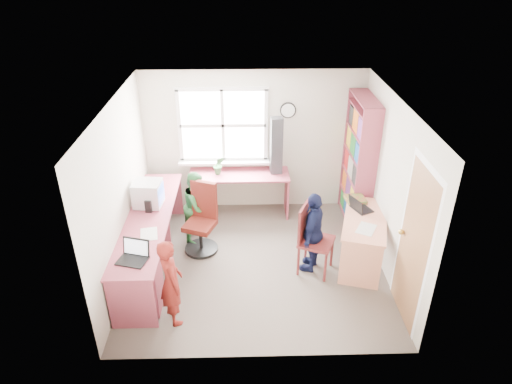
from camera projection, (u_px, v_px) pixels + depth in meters
room at (257, 187)px, 6.14m from camera, size 3.64×3.44×2.44m
l_desk at (160, 251)px, 6.14m from camera, size 2.38×2.95×0.75m
right_desk at (364, 230)px, 6.46m from camera, size 0.90×1.36×0.72m
bookshelf at (358, 165)px, 7.23m from camera, size 0.30×1.02×2.10m
swivel_chair at (202, 222)px, 6.77m from camera, size 0.65×0.65×1.07m
wooden_chair at (311, 236)px, 6.27m from camera, size 0.58×0.58×1.03m
crt_monitor at (148, 194)px, 6.53m from camera, size 0.42×0.38×0.38m
laptop_left at (134, 255)px, 5.48m from camera, size 0.41×0.37×0.24m
laptop_right at (359, 207)px, 6.54m from camera, size 0.36×0.38×0.21m
speaker_a at (149, 206)px, 6.43m from camera, size 0.10×0.10×0.18m
speaker_b at (157, 187)px, 6.92m from camera, size 0.10×0.10×0.18m
cd_tower at (276, 146)px, 7.35m from camera, size 0.20×0.19×0.95m
game_box at (355, 199)px, 6.78m from camera, size 0.32×0.32×0.06m
paper_a at (149, 234)px, 5.97m from camera, size 0.27×0.34×0.00m
paper_b at (366, 229)px, 6.13m from camera, size 0.34×0.38×0.00m
potted_plant at (219, 165)px, 7.45m from camera, size 0.17×0.14×0.31m
person_red at (171, 282)px, 5.39m from camera, size 0.42×0.50×1.16m
person_green at (198, 206)px, 6.96m from camera, size 0.59×0.66×1.13m
person_navy at (313, 232)px, 6.28m from camera, size 0.55×0.76×1.20m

